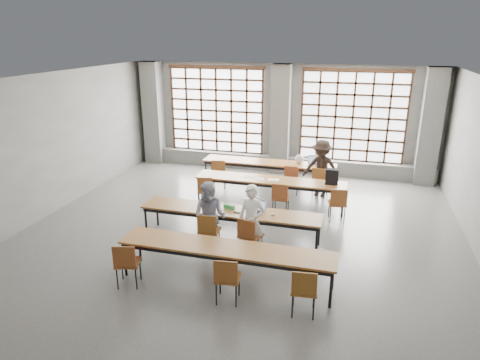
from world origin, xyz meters
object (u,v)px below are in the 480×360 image
desk_row_a (269,164)px  chair_near_right (304,287)px  student_female (210,217)px  chair_mid_left (206,188)px  chair_mid_centre (280,196)px  chair_near_mid (227,276)px  student_back (321,168)px  green_box (229,207)px  student_male (251,221)px  laptop_back (314,162)px  chair_front_right (249,233)px  phone (237,212)px  backpack (332,177)px  chair_front_left (208,229)px  desk_row_c (230,213)px  red_pouch (128,260)px  chair_back_mid (292,177)px  chair_back_right (320,179)px  chair_near_left (126,261)px  laptop_front (257,208)px  plastic_bag (299,159)px  desk_row_b (270,182)px  mouse (273,214)px  chair_mid_right (338,201)px  chair_back_left (219,170)px  desk_row_d (226,250)px

desk_row_a → chair_near_right: bearing=-73.2°
student_female → chair_mid_left: bearing=116.1°
chair_mid_centre → chair_near_mid: bearing=-92.9°
student_back → green_box: (-1.71, -3.27, -0.04)m
student_female → student_back: size_ratio=0.93×
student_male → laptop_back: bearing=84.4°
chair_front_right → phone: (-0.40, 0.53, 0.20)m
backpack → chair_near_mid: bearing=-107.6°
chair_mid_centre → chair_front_left: bearing=-115.9°
chair_mid_centre → chair_front_right: bearing=-95.9°
phone → student_male: bearing=-43.6°
desk_row_c → chair_mid_centre: chair_mid_centre is taller
red_pouch → chair_back_mid: bearing=68.4°
desk_row_a → chair_back_right: 1.71m
student_back → phone: 3.76m
chair_front_right → phone: chair_front_right is taller
chair_front_right → chair_back_right: bearing=74.5°
chair_front_right → chair_near_right: same height
chair_back_mid → chair_near_mid: same height
chair_near_mid → desk_row_c: bearing=105.2°
chair_back_mid → red_pouch: 5.83m
chair_near_right → chair_near_left: bearing=180.0°
chair_near_right → red_pouch: chair_near_right is taller
chair_front_right → student_male: student_male is taller
student_female → chair_near_mid: bearing=-58.7°
chair_back_right → chair_near_left: (-2.92, -5.50, 0.00)m
chair_near_right → green_box: (-1.97, 2.36, 0.24)m
chair_front_right → chair_near_right: size_ratio=1.00×
desk_row_a → laptop_front: bearing=-82.1°
chair_front_left → plastic_bag: bearing=74.5°
desk_row_b → student_female: 2.87m
chair_mid_left → plastic_bag: (2.13, 2.25, 0.34)m
student_male → desk_row_c: bearing=144.7°
chair_near_left → mouse: size_ratio=8.98×
chair_mid_centre → chair_mid_right: same height
chair_mid_left → chair_near_mid: size_ratio=1.00×
chair_back_left → green_box: chair_back_left is taller
chair_back_right → chair_mid_left: 3.23m
chair_near_mid → laptop_front: bearing=91.0°
desk_row_c → chair_front_right: (0.58, -0.63, -0.13)m
desk_row_a → backpack: size_ratio=10.00×
desk_row_a → phone: bearing=-88.3°
laptop_front → mouse: laptop_front is taller
chair_front_left → mouse: 1.40m
chair_mid_centre → student_back: size_ratio=0.54×
desk_row_d → green_box: green_box is taller
chair_front_right → mouse: (0.37, 0.61, 0.21)m
chair_near_right → chair_mid_right: bearing=85.5°
desk_row_d → red_pouch: 1.79m
desk_row_d → chair_mid_centre: size_ratio=4.55×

